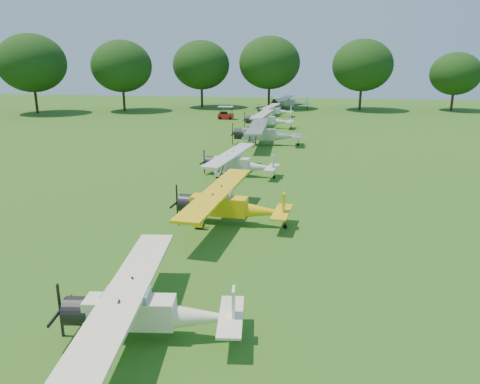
# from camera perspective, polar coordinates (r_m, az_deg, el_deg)

# --- Properties ---
(ground) EXTENTS (160.00, 160.00, 0.00)m
(ground) POSITION_cam_1_polar(r_m,az_deg,el_deg) (32.68, -2.33, -0.45)
(ground) COLOR #2D5A16
(ground) RESTS_ON ground
(tree_belt) EXTENTS (137.36, 130.27, 14.52)m
(tree_belt) POSITION_cam_1_polar(r_m,az_deg,el_deg) (30.99, 4.24, 13.70)
(tree_belt) COLOR #311E13
(tree_belt) RESTS_ON ground
(aircraft_1) EXTENTS (6.42, 10.21, 2.00)m
(aircraft_1) POSITION_cam_1_polar(r_m,az_deg,el_deg) (16.69, -11.63, -13.66)
(aircraft_1) COLOR white
(aircraft_1) RESTS_ON ground
(aircraft_2) EXTENTS (6.83, 10.89, 2.14)m
(aircraft_2) POSITION_cam_1_polar(r_m,az_deg,el_deg) (26.91, -1.53, -1.37)
(aircraft_2) COLOR yellow
(aircraft_2) RESTS_ON ground
(aircraft_3) EXTENTS (6.30, 9.99, 1.96)m
(aircraft_3) POSITION_cam_1_polar(r_m,az_deg,el_deg) (37.83, -0.36, 3.68)
(aircraft_3) COLOR silver
(aircraft_3) RESTS_ON ground
(aircraft_4) EXTENTS (7.57, 12.03, 2.37)m
(aircraft_4) POSITION_cam_1_polar(r_m,az_deg,el_deg) (51.20, 2.94, 7.26)
(aircraft_4) COLOR silver
(aircraft_4) RESTS_ON ground
(aircraft_5) EXTENTS (6.71, 10.69, 2.10)m
(aircraft_5) POSITION_cam_1_polar(r_m,az_deg,el_deg) (63.69, 3.28, 8.89)
(aircraft_5) COLOR silver
(aircraft_5) RESTS_ON ground
(aircraft_6) EXTENTS (5.79, 9.19, 1.80)m
(aircraft_6) POSITION_cam_1_polar(r_m,az_deg,el_deg) (76.32, 4.18, 9.97)
(aircraft_6) COLOR silver
(aircraft_6) RESTS_ON ground
(aircraft_7) EXTENTS (7.02, 11.15, 2.19)m
(aircraft_7) POSITION_cam_1_polar(r_m,az_deg,el_deg) (88.09, 5.97, 10.92)
(aircraft_7) COLOR silver
(aircraft_7) RESTS_ON ground
(golf_cart) EXTENTS (2.35, 1.53, 1.95)m
(golf_cart) POSITION_cam_1_polar(r_m,az_deg,el_deg) (72.76, -1.78, 9.38)
(golf_cart) COLOR red
(golf_cart) RESTS_ON ground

